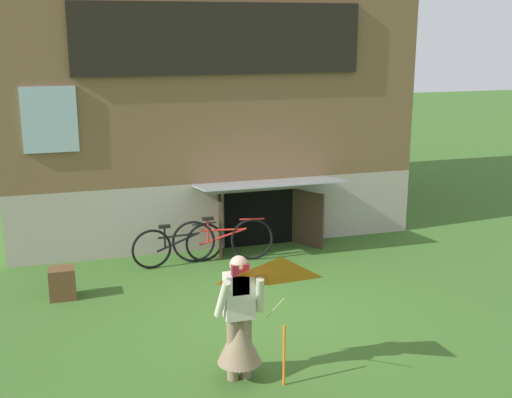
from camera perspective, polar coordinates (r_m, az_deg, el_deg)
The scene contains 7 objects.
ground_plane at distance 9.89m, azimuth 1.38°, elevation -9.53°, with size 60.00×60.00×0.00m, color #386023.
log_house at distance 14.67m, azimuth -5.60°, elevation 9.40°, with size 7.69×6.64×5.50m.
person at distance 7.85m, azimuth -1.44°, elevation -11.02°, with size 0.60×0.52×1.53m.
kite at distance 7.19m, azimuth 2.17°, elevation -8.20°, with size 1.01×1.04×1.55m.
bicycle_red at distance 11.78m, azimuth -2.87°, elevation -3.50°, with size 1.78×0.34×0.81m.
bicycle_black at distance 11.65m, azimuth -6.67°, elevation -3.93°, with size 1.65×0.23×0.75m.
wooden_crate at distance 10.64m, azimuth -16.27°, elevation -6.94°, with size 0.39×0.34×0.49m, color brown.
Camera 1 is at (-2.81, -8.59, 4.00)m, focal length 46.68 mm.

